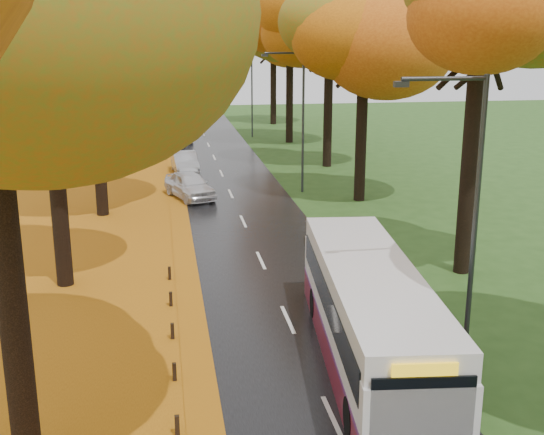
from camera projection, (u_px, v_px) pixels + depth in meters
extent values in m
cube|color=black|center=(241.00, 216.00, 34.36)|extent=(6.50, 90.00, 0.04)
cube|color=silver|center=(241.00, 216.00, 34.36)|extent=(0.12, 90.00, 0.01)
cube|color=#95500D|center=(56.00, 224.00, 32.97)|extent=(12.00, 90.00, 0.02)
cube|color=#BD7413|center=(180.00, 219.00, 33.89)|extent=(0.90, 90.00, 0.01)
cylinder|color=black|center=(9.00, 276.00, 13.60)|extent=(0.60, 0.60, 8.58)
cylinder|color=black|center=(55.00, 163.00, 23.91)|extent=(0.60, 0.60, 9.15)
cylinder|color=black|center=(98.00, 137.00, 33.68)|extent=(0.60, 0.60, 8.00)
ellipsoid|color=orange|center=(91.00, 32.00, 32.37)|extent=(9.20, 9.20, 7.18)
cylinder|color=black|center=(103.00, 106.00, 44.94)|extent=(0.60, 0.60, 8.58)
ellipsoid|color=orange|center=(98.00, 22.00, 43.54)|extent=(8.00, 8.00, 6.24)
cylinder|color=black|center=(121.00, 89.00, 55.44)|extent=(0.60, 0.60, 9.15)
ellipsoid|color=orange|center=(117.00, 16.00, 53.94)|extent=(9.20, 9.20, 7.18)
cylinder|color=black|center=(120.00, 87.00, 65.02)|extent=(0.60, 0.60, 8.00)
ellipsoid|color=orange|center=(117.00, 33.00, 63.71)|extent=(8.00, 8.00, 6.24)
cylinder|color=black|center=(470.00, 155.00, 25.27)|extent=(0.60, 0.60, 9.22)
cylinder|color=black|center=(361.00, 126.00, 36.74)|extent=(0.60, 0.60, 8.19)
ellipsoid|color=orange|center=(365.00, 28.00, 35.40)|extent=(9.20, 9.20, 7.18)
cylinder|color=black|center=(328.00, 103.00, 46.30)|extent=(0.60, 0.60, 8.70)
ellipsoid|color=orange|center=(330.00, 20.00, 44.87)|extent=(8.20, 8.20, 6.40)
cylinder|color=black|center=(290.00, 87.00, 56.61)|extent=(0.60, 0.60, 9.22)
ellipsoid|color=orange|center=(290.00, 15.00, 55.10)|extent=(9.20, 9.20, 7.18)
cylinder|color=black|center=(273.00, 83.00, 68.27)|extent=(0.60, 0.60, 8.19)
ellipsoid|color=orange|center=(273.00, 30.00, 66.93)|extent=(8.20, 8.20, 6.40)
cube|color=black|center=(177.00, 426.00, 15.63)|extent=(0.11, 0.11, 0.52)
cube|color=black|center=(174.00, 372.00, 18.11)|extent=(0.11, 0.11, 0.52)
cube|color=black|center=(172.00, 331.00, 20.58)|extent=(0.11, 0.11, 0.52)
cube|color=black|center=(171.00, 299.00, 23.06)|extent=(0.11, 0.11, 0.52)
cube|color=black|center=(170.00, 273.00, 25.54)|extent=(0.11, 0.11, 0.52)
cylinder|color=#333538|center=(475.00, 230.00, 17.78)|extent=(0.14, 0.14, 8.00)
cylinder|color=#333538|center=(445.00, 79.00, 16.58)|extent=(2.20, 0.11, 0.11)
cube|color=#333538|center=(401.00, 84.00, 16.45)|extent=(0.35, 0.18, 0.14)
cylinder|color=#333538|center=(303.00, 123.00, 38.73)|extent=(0.14, 0.14, 8.00)
cylinder|color=#333538|center=(284.00, 53.00, 37.54)|extent=(2.20, 0.11, 0.11)
cube|color=#333538|center=(265.00, 55.00, 37.40)|extent=(0.35, 0.18, 0.14)
cylinder|color=#333538|center=(252.00, 92.00, 59.69)|extent=(0.14, 0.14, 8.00)
cylinder|color=#333538|center=(239.00, 46.00, 58.50)|extent=(2.20, 0.11, 0.11)
cube|color=#333538|center=(226.00, 47.00, 58.36)|extent=(0.35, 0.18, 0.14)
cube|color=#5D0E1E|center=(368.00, 347.00, 19.04)|extent=(3.47, 10.83, 0.87)
cube|color=white|center=(369.00, 312.00, 18.76)|extent=(3.47, 10.83, 1.26)
cube|color=white|center=(371.00, 279.00, 18.51)|extent=(3.40, 10.62, 0.68)
cube|color=#4F1A5B|center=(369.00, 332.00, 18.91)|extent=(3.49, 10.85, 0.12)
cube|color=black|center=(370.00, 299.00, 18.66)|extent=(3.42, 9.99, 0.82)
cube|color=black|center=(422.00, 408.00, 13.61)|extent=(2.12, 0.27, 1.35)
cube|color=yellow|center=(425.00, 370.00, 13.39)|extent=(1.33, 0.19, 0.27)
cylinder|color=black|center=(352.00, 418.00, 15.48)|extent=(0.37, 0.99, 0.97)
cylinder|color=black|center=(446.00, 415.00, 15.61)|extent=(0.37, 0.99, 0.97)
cylinder|color=black|center=(315.00, 303.00, 22.04)|extent=(0.37, 0.99, 0.97)
cylinder|color=black|center=(382.00, 302.00, 22.17)|extent=(0.37, 0.99, 0.97)
imported|color=silver|center=(190.00, 185.00, 37.94)|extent=(3.10, 4.67, 1.48)
imported|color=gray|center=(185.00, 163.00, 44.66)|extent=(1.81, 4.36, 1.40)
imported|color=black|center=(179.00, 137.00, 56.33)|extent=(2.81, 4.27, 1.15)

